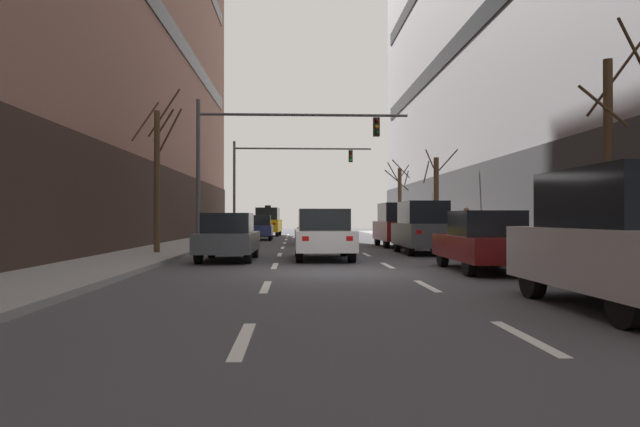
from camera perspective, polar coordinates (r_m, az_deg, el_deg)
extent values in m
plane|color=#424247|center=(14.65, 1.66, -5.97)|extent=(120.00, 120.00, 0.00)
cube|color=gray|center=(15.58, -22.95, -5.35)|extent=(2.97, 80.00, 0.14)
cube|color=gray|center=(16.43, 24.90, -5.09)|extent=(2.97, 80.00, 0.14)
cube|color=silver|center=(6.72, -7.80, -12.55)|extent=(0.16, 2.00, 0.01)
cube|color=silver|center=(11.64, -5.51, -7.39)|extent=(0.16, 2.00, 0.01)
cube|color=silver|center=(16.61, -4.60, -5.30)|extent=(0.16, 2.00, 0.01)
cube|color=silver|center=(21.60, -4.11, -4.18)|extent=(0.16, 2.00, 0.01)
cube|color=silver|center=(26.59, -3.81, -3.47)|extent=(0.16, 2.00, 0.01)
cube|color=silver|center=(31.58, -3.60, -2.99)|extent=(0.16, 2.00, 0.01)
cube|color=silver|center=(36.57, -3.45, -2.64)|extent=(0.16, 2.00, 0.01)
cube|color=silver|center=(41.57, -3.33, -2.37)|extent=(0.16, 2.00, 0.01)
cube|color=silver|center=(46.57, -3.24, -2.17)|extent=(0.16, 2.00, 0.01)
cube|color=silver|center=(7.22, 20.11, -11.67)|extent=(0.16, 2.00, 0.01)
cube|color=silver|center=(11.94, 10.77, -7.21)|extent=(0.16, 2.00, 0.01)
cube|color=silver|center=(16.82, 6.84, -5.24)|extent=(0.16, 2.00, 0.01)
cube|color=silver|center=(21.76, 4.70, -4.15)|extent=(0.16, 2.00, 0.01)
cube|color=silver|center=(26.72, 3.36, -3.46)|extent=(0.16, 2.00, 0.01)
cube|color=silver|center=(31.69, 2.43, -2.98)|extent=(0.16, 2.00, 0.01)
cube|color=silver|center=(36.67, 1.76, -2.63)|extent=(0.16, 2.00, 0.01)
cube|color=silver|center=(41.65, 1.25, -2.37)|extent=(0.16, 2.00, 0.01)
cube|color=silver|center=(46.64, 0.85, -2.16)|extent=(0.16, 2.00, 0.01)
cylinder|color=black|center=(31.74, -1.88, -2.41)|extent=(0.24, 0.64, 0.63)
cylinder|color=black|center=(31.73, 0.89, -2.42)|extent=(0.24, 0.64, 0.63)
cylinder|color=black|center=(29.17, -2.06, -2.59)|extent=(0.24, 0.64, 0.63)
cylinder|color=black|center=(29.15, 0.95, -2.59)|extent=(0.24, 0.64, 0.63)
cube|color=yellow|center=(30.43, -0.52, -1.92)|extent=(1.95, 4.28, 0.61)
cube|color=black|center=(30.23, -0.53, -0.74)|extent=(1.61, 1.89, 0.65)
cube|color=white|center=(32.50, -1.57, -1.64)|extent=(0.19, 0.09, 0.13)
cube|color=red|center=(28.38, -1.82, -1.82)|extent=(0.19, 0.09, 0.13)
cube|color=white|center=(32.49, 0.61, -1.64)|extent=(0.19, 0.09, 0.13)
cube|color=red|center=(28.36, 0.67, -1.82)|extent=(0.19, 0.09, 0.13)
cube|color=black|center=(30.23, -0.53, 0.04)|extent=(0.43, 0.21, 0.17)
cylinder|color=black|center=(37.45, -7.32, -2.11)|extent=(0.22, 0.64, 0.63)
cylinder|color=black|center=(37.38, -4.97, -2.11)|extent=(0.22, 0.64, 0.63)
cylinder|color=black|center=(34.87, -7.61, -2.23)|extent=(0.22, 0.64, 0.63)
cylinder|color=black|center=(34.79, -5.09, -2.24)|extent=(0.22, 0.64, 0.63)
cube|color=navy|center=(36.11, -6.25, -1.68)|extent=(1.83, 4.25, 0.61)
cube|color=black|center=(35.91, -6.26, -0.68)|extent=(1.56, 1.85, 0.65)
cube|color=white|center=(38.20, -7.02, -1.45)|extent=(0.19, 0.08, 0.13)
cube|color=red|center=(34.07, -7.46, -1.58)|extent=(0.19, 0.08, 0.13)
cube|color=white|center=(38.15, -5.17, -1.46)|extent=(0.19, 0.08, 0.13)
cube|color=red|center=(34.01, -5.38, -1.58)|extent=(0.19, 0.08, 0.13)
cylinder|color=black|center=(20.59, -2.21, -3.42)|extent=(0.23, 0.68, 0.68)
cylinder|color=black|center=(20.68, 2.39, -3.41)|extent=(0.23, 0.68, 0.68)
cylinder|color=black|center=(17.80, -2.08, -3.89)|extent=(0.23, 0.68, 0.68)
cylinder|color=black|center=(17.90, 3.23, -3.87)|extent=(0.23, 0.68, 0.68)
cube|color=white|center=(19.21, 0.32, -2.65)|extent=(1.94, 4.56, 0.66)
cube|color=black|center=(18.99, 0.36, -0.62)|extent=(1.67, 1.98, 0.70)
cube|color=white|center=(21.41, -1.81, -2.11)|extent=(0.21, 0.08, 0.14)
cube|color=red|center=(16.94, -1.49, -2.55)|extent=(0.21, 0.08, 0.14)
cube|color=white|center=(21.48, 1.75, -2.11)|extent=(0.21, 0.08, 0.14)
cube|color=red|center=(17.03, 3.00, -2.54)|extent=(0.21, 0.08, 0.14)
cylinder|color=black|center=(20.26, -10.90, -3.54)|extent=(0.22, 0.63, 0.63)
cylinder|color=black|center=(20.07, -6.60, -3.57)|extent=(0.22, 0.63, 0.63)
cylinder|color=black|center=(17.73, -12.21, -3.98)|extent=(0.22, 0.63, 0.63)
cylinder|color=black|center=(17.52, -7.30, -4.03)|extent=(0.22, 0.63, 0.63)
cube|color=#474C51|center=(18.86, -9.23, -2.85)|extent=(1.79, 4.20, 0.61)
cube|color=black|center=(18.66, -9.30, -0.95)|extent=(1.54, 1.82, 0.65)
cube|color=white|center=(20.97, -10.17, -2.31)|extent=(0.19, 0.08, 0.13)
cube|color=red|center=(16.93, -12.18, -2.76)|extent=(0.19, 0.08, 0.13)
cube|color=white|center=(20.83, -6.83, -2.33)|extent=(0.19, 0.08, 0.13)
cube|color=red|center=(16.75, -8.05, -2.79)|extent=(0.19, 0.08, 0.13)
cylinder|color=black|center=(45.31, -6.17, -1.79)|extent=(0.26, 0.69, 0.68)
cylinder|color=black|center=(45.16, -4.09, -1.79)|extent=(0.26, 0.69, 0.68)
cylinder|color=black|center=(42.55, -6.57, -1.88)|extent=(0.26, 0.69, 0.68)
cylinder|color=black|center=(42.40, -4.36, -1.88)|extent=(0.26, 0.69, 0.68)
cube|color=yellow|center=(43.84, -5.30, -1.23)|extent=(2.09, 4.60, 0.92)
cube|color=black|center=(43.83, -5.30, -0.02)|extent=(1.76, 2.74, 0.92)
cube|color=white|center=(46.11, -5.86, -0.99)|extent=(0.21, 0.09, 0.14)
cube|color=red|center=(41.70, -6.49, -1.05)|extent=(0.21, 0.09, 0.14)
cube|color=white|center=(45.99, -4.22, -0.99)|extent=(0.21, 0.09, 0.14)
cube|color=red|center=(41.57, -4.67, -1.05)|extent=(0.21, 0.09, 0.14)
cube|color=black|center=(43.84, -5.29, 0.70)|extent=(0.46, 0.23, 0.18)
cylinder|color=black|center=(10.62, 20.72, -6.24)|extent=(0.23, 0.68, 0.67)
cylinder|color=black|center=(11.38, 28.28, -5.82)|extent=(0.23, 0.68, 0.67)
cylinder|color=black|center=(8.20, 28.65, -7.94)|extent=(0.23, 0.68, 0.67)
cube|color=white|center=(9.75, 28.42, -4.03)|extent=(1.94, 4.51, 0.92)
cube|color=black|center=(9.73, 28.41, 1.37)|extent=(1.67, 2.67, 0.92)
cube|color=white|center=(11.39, 19.74, -2.72)|extent=(0.20, 0.08, 0.14)
cube|color=white|center=(11.97, 25.54, -2.59)|extent=(0.20, 0.08, 0.14)
cylinder|color=black|center=(16.64, 12.30, -4.20)|extent=(0.22, 0.64, 0.64)
cylinder|color=black|center=(17.08, 17.37, -4.09)|extent=(0.22, 0.64, 0.64)
cylinder|color=black|center=(14.12, 14.88, -4.87)|extent=(0.22, 0.64, 0.64)
cylinder|color=black|center=(14.64, 20.72, -4.70)|extent=(0.22, 0.64, 0.64)
cube|color=maroon|center=(15.58, 16.24, -3.30)|extent=(1.84, 4.29, 0.62)
cube|color=black|center=(15.37, 16.46, -0.96)|extent=(1.58, 1.86, 0.66)
cube|color=white|center=(17.41, 12.16, -2.65)|extent=(0.19, 0.08, 0.14)
cube|color=red|center=(13.39, 16.45, -3.31)|extent=(0.19, 0.08, 0.14)
cube|color=white|center=(17.75, 16.08, -2.60)|extent=(0.19, 0.08, 0.14)
cube|color=red|center=(13.83, 21.38, -3.21)|extent=(0.19, 0.08, 0.14)
cylinder|color=black|center=(23.60, 7.82, -3.09)|extent=(0.21, 0.64, 0.64)
cylinder|color=black|center=(23.93, 11.46, -3.05)|extent=(0.21, 0.64, 0.64)
cylinder|color=black|center=(21.05, 9.11, -3.41)|extent=(0.21, 0.64, 0.64)
cylinder|color=black|center=(21.42, 13.16, -3.35)|extent=(0.21, 0.64, 0.64)
cube|color=#474C51|center=(22.47, 10.36, -2.11)|extent=(1.79, 4.25, 0.87)
cube|color=black|center=(22.46, 10.36, 0.10)|extent=(1.55, 2.51, 0.87)
cube|color=white|center=(24.38, 7.83, -1.63)|extent=(0.19, 0.08, 0.14)
cube|color=red|center=(20.29, 9.97, -1.86)|extent=(0.19, 0.08, 0.14)
cube|color=white|center=(24.63, 10.68, -1.61)|extent=(0.19, 0.08, 0.14)
cube|color=red|center=(20.60, 13.35, -1.84)|extent=(0.19, 0.08, 0.14)
cylinder|color=black|center=(28.91, 5.83, -2.58)|extent=(0.23, 0.66, 0.66)
cylinder|color=black|center=(29.20, 8.93, -2.56)|extent=(0.23, 0.66, 0.66)
cylinder|color=black|center=(26.25, 6.75, -2.80)|extent=(0.23, 0.66, 0.66)
cylinder|color=black|center=(26.57, 10.15, -2.76)|extent=(0.23, 0.66, 0.66)
cube|color=maroon|center=(27.71, 7.90, -1.74)|extent=(1.89, 4.41, 0.90)
cube|color=black|center=(27.70, 7.89, 0.12)|extent=(1.63, 2.61, 0.90)
cube|color=white|center=(29.72, 5.88, -1.35)|extent=(0.20, 0.08, 0.14)
cube|color=red|center=(25.46, 7.40, -1.50)|extent=(0.20, 0.08, 0.14)
cube|color=white|center=(29.94, 8.31, -1.34)|extent=(0.20, 0.08, 0.14)
cube|color=red|center=(25.73, 10.22, -1.49)|extent=(0.20, 0.08, 0.14)
cylinder|color=#4C4C51|center=(25.67, -12.23, 4.05)|extent=(0.18, 0.18, 6.56)
cylinder|color=#4C4C51|center=(25.65, -1.67, 9.94)|extent=(9.39, 0.12, 0.12)
cube|color=black|center=(25.82, 5.73, 8.71)|extent=(0.28, 0.24, 0.84)
sphere|color=#4B0704|center=(25.72, 5.78, 9.33)|extent=(0.17, 0.17, 0.17)
sphere|color=orange|center=(25.68, 5.78, 8.76)|extent=(0.17, 0.17, 0.17)
sphere|color=#073E10|center=(25.64, 5.78, 8.18)|extent=(0.17, 0.17, 0.17)
cylinder|color=#4C4C51|center=(40.27, -8.68, 2.52)|extent=(0.18, 0.18, 6.69)
cylinder|color=#4C4C51|center=(40.29, -1.74, 6.58)|extent=(9.72, 0.12, 0.12)
cube|color=black|center=(40.41, 3.12, 5.81)|extent=(0.28, 0.24, 0.84)
sphere|color=#4B0704|center=(40.31, 3.13, 6.20)|extent=(0.17, 0.17, 0.17)
sphere|color=#523505|center=(40.28, 3.14, 5.84)|extent=(0.17, 0.17, 0.17)
sphere|color=green|center=(40.25, 3.14, 5.47)|extent=(0.17, 0.17, 0.17)
cylinder|color=#4C3823|center=(29.53, 11.69, 1.35)|extent=(0.27, 0.27, 4.37)
cylinder|color=#42301E|center=(30.18, 12.73, 5.16)|extent=(0.82, 1.39, 1.15)
cylinder|color=#42301E|center=(29.47, 11.05, 5.46)|extent=(0.31, 0.81, 1.05)
cylinder|color=#42301E|center=(29.73, 10.72, 4.18)|extent=(0.57, 0.99, 1.21)
cylinder|color=#4C3823|center=(39.46, 8.07, 1.15)|extent=(0.27, 0.27, 4.72)
cylinder|color=#42301E|center=(39.86, 8.55, 4.24)|extent=(0.53, 0.83, 0.87)
cylinder|color=#42301E|center=(39.17, 7.45, 4.11)|extent=(0.72, 1.06, 1.55)
cylinder|color=#42301E|center=(38.73, 7.74, 3.38)|extent=(1.56, 0.81, 1.47)
cylinder|color=#42301E|center=(39.00, 8.19, 4.51)|extent=(1.24, 0.13, 1.29)
cylinder|color=#42301E|center=(39.66, 8.74, 3.56)|extent=(0.14, 1.01, 0.95)
cylinder|color=#4C3823|center=(14.67, 27.15, 4.31)|extent=(0.21, 0.21, 4.95)
cylinder|color=#42301E|center=(15.58, 27.64, 11.98)|extent=(1.00, 0.92, 1.70)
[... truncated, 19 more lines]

